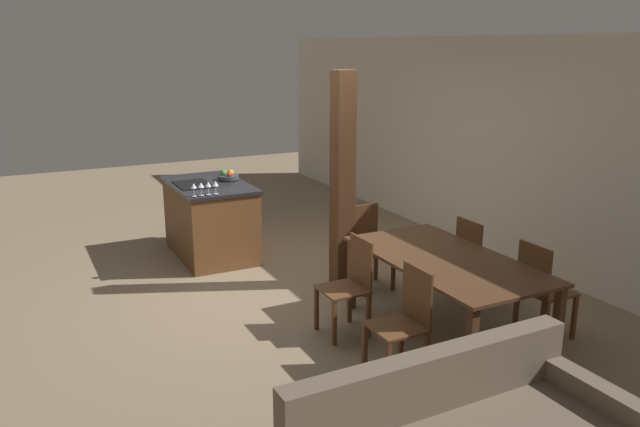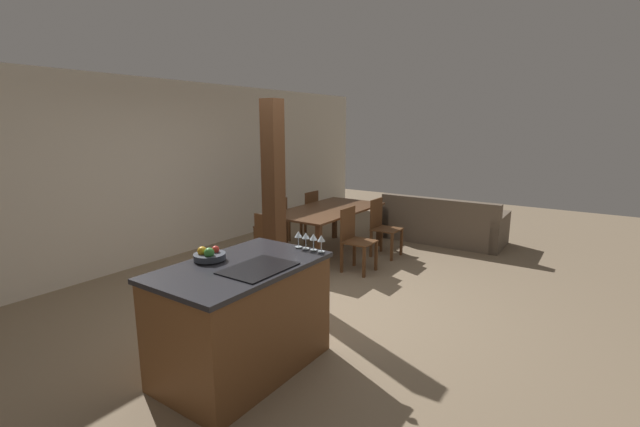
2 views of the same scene
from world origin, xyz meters
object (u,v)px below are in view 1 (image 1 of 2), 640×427
kitchen_island (211,219)px  wine_glass_middle (201,186)px  dining_chair_near_left (350,284)px  dining_chair_head_end (368,245)px  dining_chair_near_right (404,321)px  fruit_bowl (228,176)px  wine_glass_end (215,184)px  wine_glass_near (194,186)px  wine_glass_far (208,185)px  dining_chair_far_right (541,289)px  timber_post (342,181)px  dining_table (446,267)px  dining_chair_far_left (476,260)px

kitchen_island → wine_glass_middle: bearing=-23.8°
dining_chair_near_left → dining_chair_head_end: bearing=140.9°
wine_glass_middle → dining_chair_near_right: bearing=14.4°
fruit_bowl → dining_chair_near_left: fruit_bowl is taller
wine_glass_middle → wine_glass_end: 0.17m
dining_chair_near_right → dining_chair_head_end: same height
kitchen_island → dining_chair_near_left: (2.71, 0.48, 0.00)m
wine_glass_near → dining_chair_head_end: bearing=53.7°
dining_chair_near_left → wine_glass_far: bearing=-162.1°
dining_chair_far_right → timber_post: (-1.98, -0.95, 0.70)m
fruit_bowl → dining_chair_near_right: size_ratio=0.29×
wine_glass_near → wine_glass_middle: size_ratio=1.00×
wine_glass_far → dining_chair_head_end: (1.16, 1.41, -0.59)m
fruit_bowl → wine_glass_end: size_ratio=1.75×
kitchen_island → wine_glass_near: size_ratio=9.44×
fruit_bowl → dining_chair_far_right: 4.06m
wine_glass_near → dining_table: (2.51, 1.58, -0.40)m
kitchen_island → fruit_bowl: (-0.08, 0.28, 0.51)m
dining_chair_far_left → dining_chair_head_end: (-0.91, -0.74, 0.00)m
kitchen_island → wine_glass_middle: (0.63, -0.28, 0.59)m
fruit_bowl → dining_chair_far_right: (3.66, 1.68, -0.51)m
timber_post → wine_glass_far: bearing=-128.9°
fruit_bowl → dining_chair_near_right: fruit_bowl is taller
dining_table → kitchen_island: bearing=-158.9°
wine_glass_far → dining_chair_far_left: (2.07, 2.15, -0.59)m
wine_glass_end → dining_chair_far_left: bearing=45.0°
wine_glass_far → dining_chair_near_right: wine_glass_far is taller
fruit_bowl → dining_table: size_ratio=0.14×
dining_chair_near_right → dining_chair_far_left: size_ratio=1.00×
dining_chair_head_end → wine_glass_near: bearing=143.7°
wine_glass_near → dining_chair_head_end: size_ratio=0.17×
fruit_bowl → wine_glass_far: bearing=-33.6°
fruit_bowl → wine_glass_far: (0.71, -0.47, 0.08)m
wine_glass_middle → dining_chair_near_left: size_ratio=0.17×
kitchen_island → dining_chair_head_end: size_ratio=1.57×
kitchen_island → wine_glass_end: size_ratio=9.44×
kitchen_island → dining_chair_near_right: size_ratio=1.57×
wine_glass_far → wine_glass_end: 0.08m
wine_glass_end → dining_chair_far_left: (2.07, 2.07, -0.59)m
wine_glass_end → dining_chair_far_left: 2.99m
dining_chair_head_end → timber_post: size_ratio=0.38×
wine_glass_near → timber_post: (0.97, 1.37, 0.11)m
wine_glass_end → dining_chair_head_end: (1.16, 1.33, -0.59)m
dining_table → dining_chair_near_right: dining_chair_near_right is taller
kitchen_island → dining_chair_near_left: size_ratio=1.57×
timber_post → dining_chair_far_left: bearing=40.9°
fruit_bowl → dining_chair_head_end: fruit_bowl is taller
kitchen_island → dining_table: size_ratio=0.73×
kitchen_island → dining_chair_far_left: bearing=35.9°
wine_glass_near → wine_glass_far: (0.00, 0.17, 0.00)m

